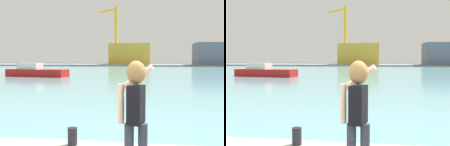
% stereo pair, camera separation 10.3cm
% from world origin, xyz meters
% --- Properties ---
extents(ground_plane, '(220.00, 220.00, 0.00)m').
position_xyz_m(ground_plane, '(0.00, 50.00, 0.00)').
color(ground_plane, '#334751').
extents(harbor_water, '(140.00, 100.00, 0.02)m').
position_xyz_m(harbor_water, '(0.00, 52.00, 0.01)').
color(harbor_water, '#6BA8B2').
rests_on(harbor_water, ground_plane).
extents(far_shore_dock, '(140.00, 20.00, 0.47)m').
position_xyz_m(far_shore_dock, '(0.00, 92.00, 0.24)').
color(far_shore_dock, gray).
rests_on(far_shore_dock, ground_plane).
extents(person_photographer, '(0.53, 0.57, 1.74)m').
position_xyz_m(person_photographer, '(0.47, 0.30, 1.72)').
color(person_photographer, '#2D3342').
rests_on(person_photographer, quay_promenade).
extents(harbor_bollard, '(0.19, 0.19, 0.36)m').
position_xyz_m(harbor_bollard, '(-0.89, 1.68, 0.83)').
color(harbor_bollard, black).
rests_on(harbor_bollard, quay_promenade).
extents(boat_moored, '(8.86, 3.82, 1.83)m').
position_xyz_m(boat_moored, '(-14.77, 31.24, 0.68)').
color(boat_moored, '#B21919').
rests_on(boat_moored, harbor_water).
extents(warehouse_left, '(13.81, 13.79, 7.15)m').
position_xyz_m(warehouse_left, '(-6.45, 92.71, 4.05)').
color(warehouse_left, gold).
rests_on(warehouse_left, far_shore_dock).
extents(warehouse_right, '(13.13, 11.29, 7.14)m').
position_xyz_m(warehouse_right, '(21.63, 89.33, 4.04)').
color(warehouse_right, slate).
rests_on(warehouse_right, far_shore_dock).
extents(port_crane, '(7.57, 6.70, 19.50)m').
position_xyz_m(port_crane, '(-11.61, 88.36, 11.88)').
color(port_crane, yellow).
rests_on(port_crane, far_shore_dock).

